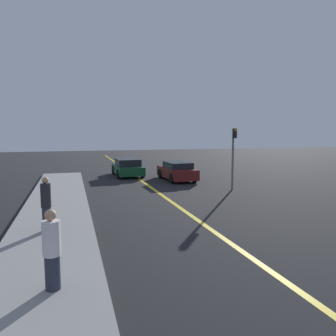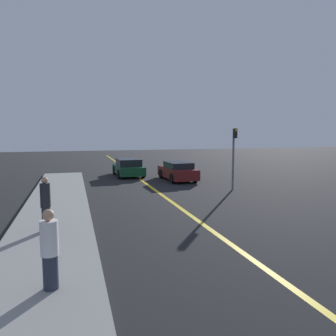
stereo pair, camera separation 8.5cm
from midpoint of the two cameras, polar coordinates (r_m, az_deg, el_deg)
The scene contains 7 objects.
road_center_line at distance 17.41m, azimuth -0.79°, elevation -4.80°, with size 0.20×60.00×0.01m.
sidewalk_left at distance 13.06m, azimuth -19.17°, elevation -8.70°, with size 2.76×28.27×0.13m.
car_near_right_lane at distance 22.75m, azimuth 1.80°, elevation -0.55°, with size 1.97×4.04×1.28m.
car_ahead_center at distance 25.10m, azimuth -6.82°, elevation 0.08°, with size 2.04×4.09×1.32m.
pedestrian_near_curb at distance 7.33m, azimuth -19.59°, elevation -13.24°, with size 0.37×0.37×1.69m.
pedestrian_mid_group at distance 11.48m, azimuth -20.34°, elevation -5.85°, with size 0.33×0.33×1.79m.
traffic_light at distance 19.14m, azimuth 11.51°, elevation 2.76°, with size 0.18×0.40×3.55m.
Camera 2 is at (-4.48, 1.52, 3.40)m, focal length 35.00 mm.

